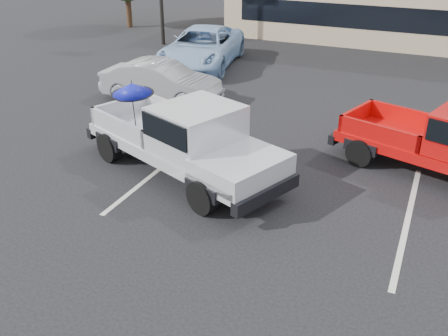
{
  "coord_description": "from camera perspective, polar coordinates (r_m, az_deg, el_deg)",
  "views": [
    {
      "loc": [
        3.12,
        -7.7,
        5.71
      ],
      "look_at": [
        -0.48,
        0.29,
        1.3
      ],
      "focal_mm": 40.0,
      "sensor_mm": 36.0,
      "label": 1
    }
  ],
  "objects": [
    {
      "name": "stripe_left",
      "position": [
        12.81,
        -7.15,
        0.05
      ],
      "size": [
        0.12,
        5.0,
        0.01
      ],
      "primitive_type": "cube",
      "color": "silver",
      "rests_on": "ground"
    },
    {
      "name": "ground",
      "position": [
        10.08,
        1.82,
        -7.79
      ],
      "size": [
        90.0,
        90.0,
        0.0
      ],
      "primitive_type": "plane",
      "color": "black",
      "rests_on": "ground"
    },
    {
      "name": "stripe_right",
      "position": [
        11.25,
        20.24,
        -5.6
      ],
      "size": [
        0.12,
        5.0,
        0.01
      ],
      "primitive_type": "cube",
      "color": "silver",
      "rests_on": "ground"
    },
    {
      "name": "silver_sedan",
      "position": [
        17.43,
        -7.22,
        9.77
      ],
      "size": [
        4.21,
        1.62,
        1.37
      ],
      "primitive_type": "imported",
      "rotation": [
        0.0,
        0.0,
        1.61
      ],
      "color": "#9EA0A5",
      "rests_on": "ground"
    },
    {
      "name": "blue_suv",
      "position": [
        21.61,
        -2.53,
        13.58
      ],
      "size": [
        3.64,
        6.13,
        1.6
      ],
      "primitive_type": "imported",
      "rotation": [
        0.0,
        0.0,
        0.18
      ],
      "color": "#9ABFE6",
      "rests_on": "ground"
    },
    {
      "name": "silver_pickup",
      "position": [
        11.86,
        -3.94,
        3.54
      ],
      "size": [
        6.01,
        3.9,
        2.06
      ],
      "rotation": [
        0.0,
        0.0,
        -0.37
      ],
      "color": "black",
      "rests_on": "ground"
    }
  ]
}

